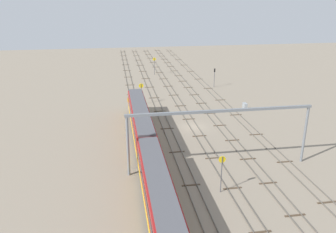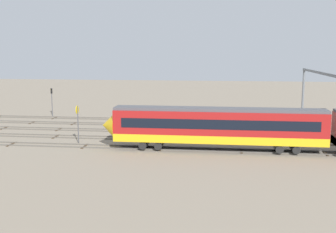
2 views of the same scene
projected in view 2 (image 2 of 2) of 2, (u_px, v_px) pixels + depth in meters
The scene contains 10 objects.
ground_plane at pixel (204, 133), 57.05m from camera, with size 201.93×201.93×0.00m, color gray.
track_near_foreground at pixel (206, 121), 66.72m from camera, with size 185.93×2.40×0.16m.
track_second_near at pixel (205, 126), 61.88m from camera, with size 185.93×2.40×0.16m.
track_middle at pixel (204, 133), 57.04m from camera, with size 185.93×2.40×0.16m.
track_second_far at pixel (202, 140), 52.20m from camera, with size 185.93×2.40×0.16m.
track_with_train at pixel (201, 149), 47.36m from camera, with size 185.93×2.40×0.16m.
overhead_gantry at pixel (323, 86), 53.93m from camera, with size 0.40×25.51×8.61m.
speed_sign_near_foreground at pixel (78, 118), 50.35m from camera, with size 0.14×1.03×4.73m.
signal_light_trackside_departure at pixel (52, 98), 71.33m from camera, with size 0.31×0.32×4.92m.
relay_cabinet at pixel (161, 113), 70.37m from camera, with size 1.38×0.64×1.53m.
Camera 2 is at (-1.92, 56.14, 11.40)m, focal length 43.68 mm.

